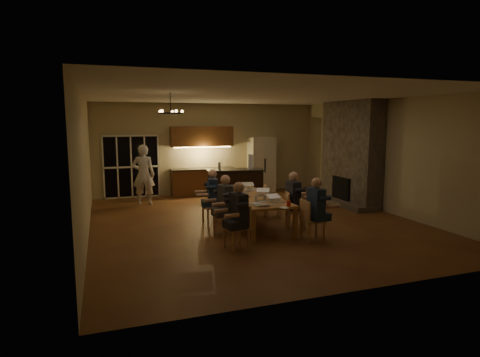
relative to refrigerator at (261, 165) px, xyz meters
name	(u,v)px	position (x,y,z in m)	size (l,w,h in m)	color
floor	(254,222)	(-1.90, -4.15, -1.00)	(9.00, 9.00, 0.00)	brown
back_wall	(208,149)	(-1.90, 0.37, 0.60)	(8.00, 0.04, 3.20)	tan
left_wall	(84,166)	(-5.92, -4.15, 0.60)	(0.04, 9.00, 3.20)	tan
right_wall	(385,156)	(2.12, -4.15, 0.60)	(0.04, 9.00, 3.20)	tan
ceiling	(254,95)	(-1.90, -4.15, 2.22)	(8.00, 9.00, 0.04)	white
french_doors	(131,167)	(-4.60, 0.32, 0.05)	(1.86, 0.08, 2.10)	black
fireplace	(351,153)	(1.80, -2.95, 0.60)	(0.58, 2.50, 3.20)	#62584D
kitchenette	(203,161)	(-2.20, 0.05, 0.20)	(2.24, 0.68, 2.40)	brown
refrigerator	(261,165)	(0.00, 0.00, 0.00)	(0.90, 0.68, 2.00)	beige
dining_table	(252,211)	(-2.08, -4.50, -0.62)	(1.10, 2.88, 0.75)	#B27147
bar_island	(235,186)	(-1.59, -1.70, -0.46)	(1.79, 0.68, 1.08)	black
chair_left_near	(236,227)	(-3.01, -6.06, -0.55)	(0.44, 0.44, 0.89)	tan
chair_left_mid	(222,215)	(-2.98, -4.93, -0.55)	(0.44, 0.44, 0.89)	tan
chair_left_far	(212,206)	(-2.96, -3.97, -0.55)	(0.44, 0.44, 0.89)	tan
chair_right_near	(313,220)	(-1.25, -6.06, -0.55)	(0.44, 0.44, 0.89)	tan
chair_right_mid	(295,210)	(-1.18, -5.07, -0.55)	(0.44, 0.44, 0.89)	tan
chair_right_far	(273,201)	(-1.25, -3.88, -0.55)	(0.44, 0.44, 0.89)	tan
person_left_near	(239,216)	(-2.99, -6.14, -0.31)	(0.60, 0.60, 1.38)	#272832
person_right_near	(316,209)	(-1.22, -6.11, -0.31)	(0.60, 0.60, 1.38)	navy
person_left_mid	(225,205)	(-2.93, -5.04, -0.31)	(0.60, 0.60, 1.38)	#3A4045
person_right_mid	(293,200)	(-1.22, -5.02, -0.31)	(0.60, 0.60, 1.38)	#272832
person_left_far	(213,197)	(-2.93, -3.94, -0.31)	(0.60, 0.60, 1.38)	navy
standing_person	(144,175)	(-4.33, -0.96, -0.06)	(0.68, 0.45, 1.88)	silver
chandelier	(171,113)	(-4.07, -4.73, 1.75)	(0.54, 0.54, 0.03)	black
laptop_a	(261,200)	(-2.28, -5.60, -0.14)	(0.32, 0.28, 0.23)	silver
laptop_b	(276,197)	(-1.84, -5.40, -0.14)	(0.32, 0.28, 0.23)	silver
laptop_c	(242,192)	(-2.32, -4.46, -0.14)	(0.32, 0.28, 0.23)	silver
laptop_d	(263,191)	(-1.81, -4.54, -0.14)	(0.32, 0.28, 0.23)	silver
laptop_e	(231,186)	(-2.29, -3.45, -0.14)	(0.32, 0.28, 0.23)	silver
laptop_f	(249,185)	(-1.80, -3.52, -0.14)	(0.32, 0.28, 0.23)	silver
mug_front	(256,198)	(-2.17, -4.98, -0.20)	(0.07, 0.07, 0.10)	silver
mug_mid	(246,190)	(-2.02, -3.91, -0.20)	(0.09, 0.09, 0.10)	silver
mug_back	(226,190)	(-2.49, -3.68, -0.20)	(0.09, 0.09, 0.10)	silver
redcup_near	(289,203)	(-1.75, -5.87, -0.19)	(0.09, 0.09, 0.12)	red
redcup_mid	(229,192)	(-2.54, -4.03, -0.19)	(0.08, 0.08, 0.12)	red
can_silver	(265,198)	(-2.02, -5.17, -0.19)	(0.06, 0.06, 0.12)	#B2B2B7
can_cola	(231,186)	(-2.18, -3.16, -0.19)	(0.07, 0.07, 0.12)	#3F0F0C
can_right	(260,190)	(-1.71, -4.13, -0.19)	(0.07, 0.07, 0.12)	#B2B2B7
plate_near	(275,198)	(-1.69, -5.01, -0.24)	(0.28, 0.28, 0.02)	silver
plate_left	(255,204)	(-2.35, -5.41, -0.24)	(0.25, 0.25, 0.02)	silver
plate_far	(254,190)	(-1.71, -3.69, -0.24)	(0.23, 0.23, 0.02)	silver
notepad	(284,208)	(-1.93, -6.01, -0.24)	(0.14, 0.19, 0.01)	white
bar_bottle	(219,166)	(-2.09, -1.66, 0.20)	(0.09, 0.09, 0.24)	#99999E
bar_blender	(251,162)	(-1.12, -1.84, 0.31)	(0.15, 0.15, 0.47)	silver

